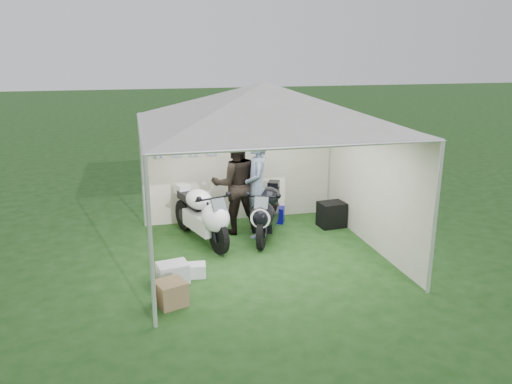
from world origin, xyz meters
TOP-DOWN VIEW (x-y plane):
  - ground at (0.00, 0.00)m, footprint 80.00×80.00m
  - canopy_tent at (-0.00, 0.03)m, footprint 5.66×5.66m
  - motorcycle_white at (-0.97, 0.80)m, footprint 0.92×2.01m
  - motorcycle_black at (0.25, 0.78)m, footprint 1.05×1.87m
  - paddock_stand at (0.62, 1.61)m, footprint 0.51×0.43m
  - person_dark_jacket at (-0.26, 1.25)m, footprint 0.95×0.75m
  - person_blue_jacket at (0.10, 0.94)m, footprint 0.58×0.78m
  - equipment_box at (1.70, 1.07)m, footprint 0.55×0.46m
  - crate_0 at (-1.66, -0.73)m, footprint 0.52×0.44m
  - crate_1 at (-1.75, -1.44)m, footprint 0.50×0.50m
  - crate_2 at (-1.29, -0.62)m, footprint 0.32×0.27m

SIDE VIEW (x-z plane):
  - ground at x=0.00m, z-range 0.00..0.00m
  - crate_2 at x=-1.29m, z-range 0.00..0.22m
  - crate_0 at x=-1.66m, z-range 0.00..0.31m
  - paddock_stand at x=0.62m, z-range 0.00..0.33m
  - crate_1 at x=-1.75m, z-range 0.00..0.35m
  - equipment_box at x=1.70m, z-range 0.00..0.51m
  - motorcycle_black at x=0.25m, z-range 0.06..1.04m
  - motorcycle_white at x=-0.97m, z-range 0.06..1.08m
  - person_blue_jacket at x=0.10m, z-range 0.00..1.94m
  - person_dark_jacket at x=-0.26m, z-range 0.00..1.96m
  - canopy_tent at x=0.00m, z-range 1.08..4.08m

